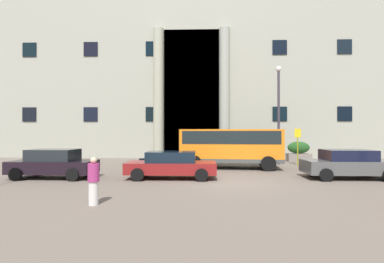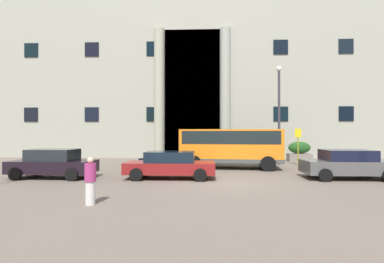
% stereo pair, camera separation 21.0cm
% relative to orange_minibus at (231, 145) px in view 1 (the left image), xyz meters
% --- Properties ---
extents(ground_plane, '(80.00, 64.00, 0.12)m').
position_rel_orange_minibus_xyz_m(ground_plane, '(-0.62, -5.50, -1.58)').
color(ground_plane, '#665A4F').
extents(office_building_facade, '(43.16, 9.72, 18.22)m').
position_rel_orange_minibus_xyz_m(office_building_facade, '(-0.62, 11.98, 7.58)').
color(office_building_facade, '#9B9C8B').
rests_on(office_building_facade, ground_plane).
extents(orange_minibus, '(6.60, 3.28, 2.52)m').
position_rel_orange_minibus_xyz_m(orange_minibus, '(0.00, 0.00, 0.00)').
color(orange_minibus, orange).
rests_on(orange_minibus, ground_plane).
extents(bus_stop_sign, '(0.44, 0.08, 2.59)m').
position_rel_orange_minibus_xyz_m(bus_stop_sign, '(4.84, 1.66, 0.08)').
color(bus_stop_sign, olive).
rests_on(bus_stop_sign, ground_plane).
extents(hedge_planter_east, '(1.73, 0.75, 1.53)m').
position_rel_orange_minibus_xyz_m(hedge_planter_east, '(2.44, 4.92, -0.78)').
color(hedge_planter_east, gray).
rests_on(hedge_planter_east, ground_plane).
extents(hedge_planter_far_west, '(1.82, 0.93, 1.60)m').
position_rel_orange_minibus_xyz_m(hedge_planter_far_west, '(5.87, 4.60, -0.75)').
color(hedge_planter_far_west, slate).
rests_on(hedge_planter_far_west, ground_plane).
extents(hedge_planter_entrance_left, '(1.73, 0.75, 1.58)m').
position_rel_orange_minibus_xyz_m(hedge_planter_entrance_left, '(-2.29, 5.06, -0.76)').
color(hedge_planter_entrance_left, '#66665B').
rests_on(hedge_planter_entrance_left, ground_plane).
extents(parked_estate_mid, '(4.46, 1.96, 1.36)m').
position_rel_orange_minibus_xyz_m(parked_estate_mid, '(-3.42, -4.45, -0.83)').
color(parked_estate_mid, maroon).
rests_on(parked_estate_mid, ground_plane).
extents(white_taxi_kerbside, '(4.21, 2.03, 1.46)m').
position_rel_orange_minibus_xyz_m(white_taxi_kerbside, '(-9.39, -4.55, -0.78)').
color(white_taxi_kerbside, black).
rests_on(white_taxi_kerbside, ground_plane).
extents(parked_compact_extra, '(4.26, 2.12, 1.45)m').
position_rel_orange_minibus_xyz_m(parked_compact_extra, '(5.41, -4.19, -0.78)').
color(parked_compact_extra, '#4C4C4C').
rests_on(parked_compact_extra, ground_plane).
extents(motorcycle_near_kerb, '(1.95, 0.55, 0.89)m').
position_rel_orange_minibus_xyz_m(motorcycle_near_kerb, '(-5.08, -2.39, -1.07)').
color(motorcycle_near_kerb, black).
rests_on(motorcycle_near_kerb, ground_plane).
extents(motorcycle_far_end, '(2.08, 0.57, 0.89)m').
position_rel_orange_minibus_xyz_m(motorcycle_far_end, '(6.11, -2.24, -1.06)').
color(motorcycle_far_end, black).
rests_on(motorcycle_far_end, ground_plane).
extents(pedestrian_woman_dark_dress, '(0.36, 0.36, 1.52)m').
position_rel_orange_minibus_xyz_m(pedestrian_woman_dark_dress, '(-5.33, -9.91, -0.77)').
color(pedestrian_woman_dark_dress, silver).
rests_on(pedestrian_woman_dark_dress, ground_plane).
extents(lamppost_plaza_centre, '(0.40, 0.40, 7.15)m').
position_rel_orange_minibus_xyz_m(lamppost_plaza_centre, '(3.69, 2.31, 2.66)').
color(lamppost_plaza_centre, '#37323E').
rests_on(lamppost_plaza_centre, ground_plane).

